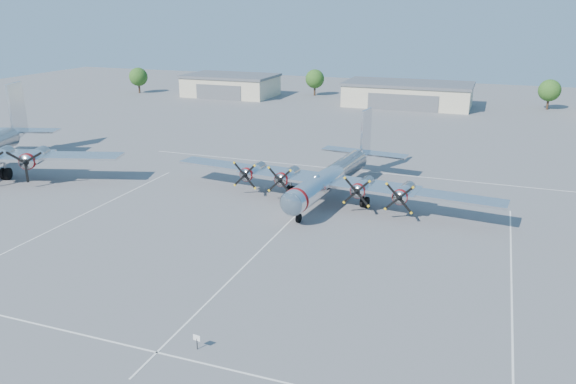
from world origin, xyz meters
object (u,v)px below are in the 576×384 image
(hangar_west, at_px, (231,85))
(tree_far_west, at_px, (138,77))
(hangar_center, at_px, (408,94))
(info_placard, at_px, (197,339))
(main_bomber_b29, at_px, (332,197))
(tree_east, at_px, (550,90))
(tree_west, at_px, (315,79))

(hangar_west, bearing_deg, tree_far_west, -170.99)
(hangar_center, bearing_deg, info_placard, -88.70)
(tree_far_west, xyz_separation_m, info_placard, (72.33, -98.74, -3.47))
(hangar_west, xyz_separation_m, info_placard, (47.33, -102.70, -1.96))
(hangar_west, height_order, main_bomber_b29, hangar_west)
(tree_far_west, distance_m, tree_east, 100.50)
(hangar_center, distance_m, tree_west, 26.30)
(tree_west, bearing_deg, info_placard, -76.14)
(tree_east, distance_m, main_bomber_b29, 80.43)
(hangar_center, relative_size, info_placard, 26.65)
(tree_east, xyz_separation_m, main_bomber_b29, (-28.01, -75.28, -4.22))
(hangar_center, xyz_separation_m, tree_far_west, (-70.00, -3.96, 1.51))
(hangar_west, relative_size, info_placard, 21.06)
(hangar_west, relative_size, tree_far_west, 3.40)
(hangar_west, xyz_separation_m, main_bomber_b29, (46.99, -69.24, -2.71))
(hangar_west, distance_m, main_bomber_b29, 83.72)
(tree_east, bearing_deg, info_placard, -104.28)
(tree_west, distance_m, tree_east, 55.04)
(hangar_center, relative_size, tree_west, 4.31)
(hangar_west, xyz_separation_m, hangar_center, (45.00, -0.00, -0.00))
(hangar_west, relative_size, tree_east, 3.40)
(hangar_west, bearing_deg, hangar_center, -0.00)
(hangar_west, bearing_deg, tree_east, 4.60)
(main_bomber_b29, height_order, info_placard, main_bomber_b29)
(hangar_center, xyz_separation_m, tree_west, (-25.00, 8.04, 1.51))
(info_placard, bearing_deg, hangar_west, 121.01)
(hangar_west, height_order, tree_far_west, tree_far_west)
(tree_far_west, bearing_deg, hangar_west, 9.01)
(main_bomber_b29, bearing_deg, tree_east, 75.81)
(info_placard, bearing_deg, tree_east, 81.99)
(hangar_west, xyz_separation_m, tree_far_west, (-25.00, -3.96, 1.51))
(tree_far_west, relative_size, tree_east, 1.00)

